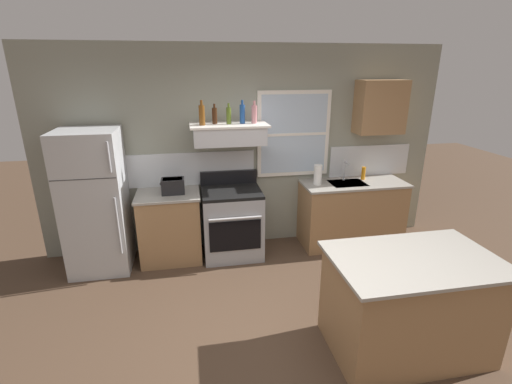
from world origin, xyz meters
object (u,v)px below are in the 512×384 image
at_px(bottle_amber_wine, 202,115).
at_px(bottle_rose_pink, 254,114).
at_px(bottle_blue_liqueur, 242,114).
at_px(refrigerator, 95,202).
at_px(kitchen_island, 408,304).
at_px(bottle_olive_oil_square, 229,115).
at_px(stove_range, 232,222).
at_px(paper_towel_roll, 318,175).
at_px(bottle_brown_stout, 215,115).
at_px(dish_soap_bottle, 363,173).
at_px(toaster, 173,186).

relative_size(bottle_amber_wine, bottle_rose_pink, 1.08).
xyz_separation_m(bottle_blue_liqueur, bottle_rose_pink, (0.15, -0.01, -0.00)).
distance_m(bottle_amber_wine, bottle_blue_liqueur, 0.50).
relative_size(refrigerator, kitchen_island, 1.24).
height_order(bottle_olive_oil_square, bottle_rose_pink, bottle_rose_pink).
xyz_separation_m(stove_range, paper_towel_roll, (1.17, 0.04, 0.58)).
bearing_deg(bottle_olive_oil_square, bottle_rose_pink, 2.37).
relative_size(stove_range, bottle_olive_oil_square, 4.33).
height_order(refrigerator, kitchen_island, refrigerator).
height_order(stove_range, paper_towel_roll, paper_towel_roll).
distance_m(bottle_brown_stout, bottle_olive_oil_square, 0.18).
xyz_separation_m(refrigerator, stove_range, (1.65, 0.02, -0.41)).
height_order(bottle_blue_liqueur, dish_soap_bottle, bottle_blue_liqueur).
xyz_separation_m(stove_range, bottle_blue_liqueur, (0.17, 0.10, 1.40)).
bearing_deg(bottle_blue_liqueur, bottle_brown_stout, 173.52).
xyz_separation_m(bottle_blue_liqueur, kitchen_island, (1.13, -2.12, -1.41)).
height_order(refrigerator, bottle_blue_liqueur, bottle_blue_liqueur).
relative_size(bottle_amber_wine, dish_soap_bottle, 1.64).
xyz_separation_m(stove_range, dish_soap_bottle, (1.88, 0.14, 0.54)).
bearing_deg(bottle_amber_wine, refrigerator, -176.99).
height_order(stove_range, bottle_amber_wine, bottle_amber_wine).
bearing_deg(toaster, bottle_brown_stout, 11.90).
bearing_deg(toaster, kitchen_island, -45.13).
height_order(toaster, paper_towel_roll, paper_towel_roll).
bearing_deg(toaster, stove_range, -1.56).
relative_size(bottle_blue_liqueur, bottle_rose_pink, 1.04).
bearing_deg(paper_towel_roll, kitchen_island, -86.38).
distance_m(stove_range, bottle_olive_oil_square, 1.39).
bearing_deg(kitchen_island, toaster, 134.87).
bearing_deg(bottle_rose_pink, bottle_olive_oil_square, -177.63).
xyz_separation_m(stove_range, bottle_rose_pink, (0.32, 0.09, 1.40)).
bearing_deg(bottle_brown_stout, bottle_olive_oil_square, -19.63).
bearing_deg(bottle_rose_pink, kitchen_island, -65.00).
bearing_deg(stove_range, bottle_rose_pink, 15.88).
height_order(bottle_blue_liqueur, kitchen_island, bottle_blue_liqueur).
bearing_deg(stove_range, bottle_amber_wine, 171.86).
relative_size(bottle_olive_oil_square, paper_towel_roll, 0.93).
distance_m(bottle_blue_liqueur, bottle_rose_pink, 0.15).
bearing_deg(refrigerator, paper_towel_roll, 1.22).
bearing_deg(stove_range, refrigerator, -179.21).
height_order(bottle_amber_wine, bottle_rose_pink, bottle_amber_wine).
relative_size(bottle_rose_pink, kitchen_island, 0.20).
height_order(bottle_olive_oil_square, kitchen_island, bottle_olive_oil_square).
xyz_separation_m(bottle_olive_oil_square, bottle_rose_pink, (0.32, 0.01, 0.01)).
distance_m(bottle_amber_wine, kitchen_island, 2.99).
distance_m(bottle_olive_oil_square, paper_towel_roll, 1.42).
distance_m(refrigerator, stove_range, 1.70).
relative_size(bottle_amber_wine, bottle_brown_stout, 1.22).
relative_size(bottle_brown_stout, bottle_rose_pink, 0.89).
bearing_deg(bottle_olive_oil_square, bottle_amber_wine, -174.61).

